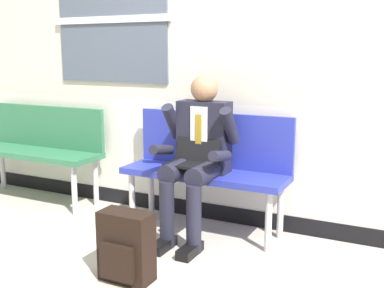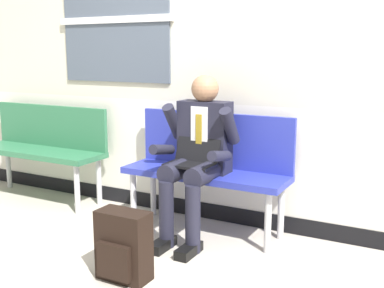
{
  "view_description": "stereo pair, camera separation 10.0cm",
  "coord_description": "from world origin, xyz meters",
  "px_view_note": "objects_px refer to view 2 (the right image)",
  "views": [
    {
      "loc": [
        1.55,
        -2.86,
        1.42
      ],
      "look_at": [
        0.0,
        0.21,
        0.75
      ],
      "focal_mm": 44.44,
      "sensor_mm": 36.0,
      "label": 1
    },
    {
      "loc": [
        1.64,
        -2.82,
        1.42
      ],
      "look_at": [
        0.0,
        0.21,
        0.75
      ],
      "focal_mm": 44.44,
      "sensor_mm": 36.0,
      "label": 2
    }
  ],
  "objects_px": {
    "person_seated": "(197,153)",
    "backpack": "(123,247)",
    "bench_empty": "(43,143)",
    "bench_with_person": "(209,162)"
  },
  "relations": [
    {
      "from": "person_seated",
      "to": "backpack",
      "type": "xyz_separation_m",
      "value": [
        -0.08,
        -0.84,
        -0.45
      ]
    },
    {
      "from": "person_seated",
      "to": "bench_empty",
      "type": "bearing_deg",
      "value": 173.68
    },
    {
      "from": "person_seated",
      "to": "backpack",
      "type": "height_order",
      "value": "person_seated"
    },
    {
      "from": "person_seated",
      "to": "backpack",
      "type": "bearing_deg",
      "value": -95.36
    },
    {
      "from": "person_seated",
      "to": "backpack",
      "type": "distance_m",
      "value": 0.96
    },
    {
      "from": "bench_empty",
      "to": "backpack",
      "type": "xyz_separation_m",
      "value": [
        1.72,
        -1.04,
        -0.33
      ]
    },
    {
      "from": "bench_empty",
      "to": "backpack",
      "type": "distance_m",
      "value": 2.04
    },
    {
      "from": "bench_with_person",
      "to": "bench_empty",
      "type": "bearing_deg",
      "value": -179.9
    },
    {
      "from": "bench_with_person",
      "to": "bench_empty",
      "type": "xyz_separation_m",
      "value": [
        -1.8,
        -0.0,
        -0.01
      ]
    },
    {
      "from": "backpack",
      "to": "bench_empty",
      "type": "bearing_deg",
      "value": 148.72
    }
  ]
}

